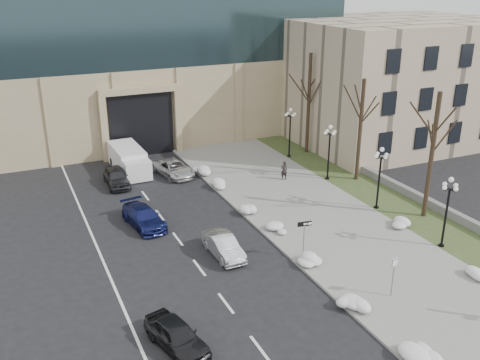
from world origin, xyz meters
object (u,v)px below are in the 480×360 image
at_px(car_a, 177,335).
at_px(lamppost_b, 380,170).
at_px(pedestrian, 284,170).
at_px(box_truck, 129,160).
at_px(car_e, 116,177).
at_px(lamppost_c, 329,145).
at_px(car_c, 144,217).
at_px(car_d, 174,168).
at_px(one_way_sign, 307,228).
at_px(car_b, 223,246).
at_px(lamppost_d, 290,126).
at_px(keep_sign, 394,269).
at_px(lamppost_a, 448,203).

relative_size(car_a, lamppost_b, 0.83).
relative_size(pedestrian, box_truck, 0.24).
height_order(car_a, car_e, car_e).
bearing_deg(pedestrian, lamppost_b, 118.53).
distance_m(pedestrian, lamppost_c, 4.25).
height_order(car_a, car_c, car_a).
distance_m(car_a, car_c, 13.32).
relative_size(car_d, one_way_sign, 1.89).
distance_m(car_b, lamppost_d, 19.75).
distance_m(keep_sign, lamppost_b, 11.76).
relative_size(car_b, one_way_sign, 1.61).
xyz_separation_m(pedestrian, lamppost_c, (3.39, -1.40, 2.15)).
relative_size(car_b, box_truck, 0.61).
xyz_separation_m(car_c, lamppost_d, (16.26, 8.64, 2.41)).
xyz_separation_m(car_a, car_b, (5.32, 7.09, -0.02)).
xyz_separation_m(car_c, car_d, (4.90, 8.57, -0.02)).
distance_m(pedestrian, lamppost_a, 14.95).
xyz_separation_m(car_a, pedestrian, (14.86, 16.71, 0.25)).
bearing_deg(car_c, car_e, 81.45).
relative_size(lamppost_a, lamppost_d, 1.00).
distance_m(one_way_sign, lamppost_b, 9.50).
relative_size(car_d, lamppost_b, 0.98).
relative_size(car_b, pedestrian, 2.48).
bearing_deg(box_truck, one_way_sign, -74.11).
relative_size(pedestrian, lamppost_c, 0.34).
xyz_separation_m(car_e, keep_sign, (9.74, -22.31, 1.03)).
height_order(car_a, lamppost_d, lamppost_d).
bearing_deg(car_c, car_a, -107.42).
bearing_deg(car_c, lamppost_d, 19.13).
relative_size(pedestrian, lamppost_a, 0.34).
relative_size(car_c, one_way_sign, 1.86).
distance_m(car_c, lamppost_c, 16.58).
distance_m(car_a, keep_sign, 11.76).
distance_m(one_way_sign, keep_sign, 5.91).
distance_m(box_truck, lamppost_a, 26.45).
relative_size(car_b, keep_sign, 1.67).
xyz_separation_m(car_b, lamppost_b, (12.93, 1.73, 2.42)).
bearing_deg(car_e, pedestrian, -18.89).
bearing_deg(car_e, lamppost_c, -19.34).
height_order(car_a, car_b, car_a).
relative_size(car_d, lamppost_c, 0.98).
relative_size(car_e, box_truck, 0.65).
bearing_deg(car_e, keep_sign, -65.09).
xyz_separation_m(car_a, box_truck, (3.70, 24.31, 0.33)).
distance_m(lamppost_a, lamppost_d, 19.50).
bearing_deg(lamppost_b, car_a, -154.21).
bearing_deg(box_truck, lamppost_d, -10.98).
bearing_deg(lamppost_a, keep_sign, -154.33).
distance_m(keep_sign, lamppost_d, 23.63).
relative_size(car_c, car_e, 1.08).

